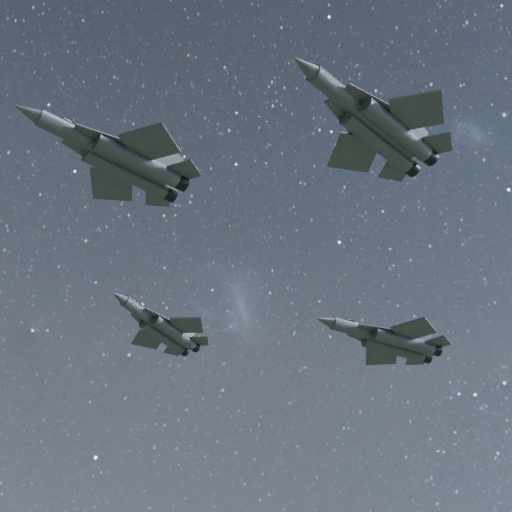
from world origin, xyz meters
TOP-DOWN VIEW (x-y plane):
  - jet_lead at (-19.25, -6.56)m, footprint 17.91×12.54m
  - jet_left at (-3.91, 15.66)m, footprint 14.71×9.62m
  - jet_right at (-3.69, -24.30)m, footprint 17.12×11.72m
  - jet_slot at (23.11, 6.39)m, footprint 18.46×12.98m

SIDE VIEW (x-z plane):
  - jet_right at x=-3.69m, z-range 151.00..155.30m
  - jet_left at x=-3.91m, z-range 152.56..156.35m
  - jet_lead at x=-19.25m, z-range 153.88..158.39m
  - jet_slot at x=23.11m, z-range 154.15..158.82m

